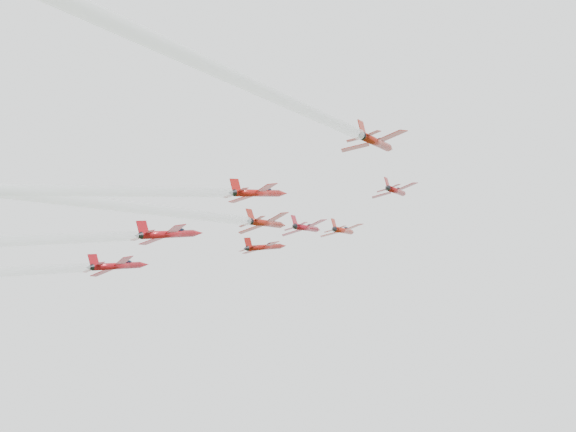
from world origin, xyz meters
The scene contains 6 objects.
jet_lead centered at (-3.61, 27.60, 150.90)m, with size 9.98×13.07×7.30m.
jet_row2_left centered at (-15.40, 15.30, 144.76)m, with size 9.59×12.57×7.02m.
jet_row2_center centered at (-3.15, 12.68, 143.45)m, with size 9.73×12.75×7.12m.
jet_row2_right centered at (17.44, 10.99, 142.60)m, with size 8.79×11.52×6.43m.
jet_center centered at (-1.88, -45.32, 114.41)m, with size 10.09×98.37×50.01m.
jet_rear_farright centered at (29.33, -59.08, 107.54)m, with size 9.31×90.74×46.13m.
Camera 1 is at (62.36, -84.95, 66.26)m, focal length 45.00 mm.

